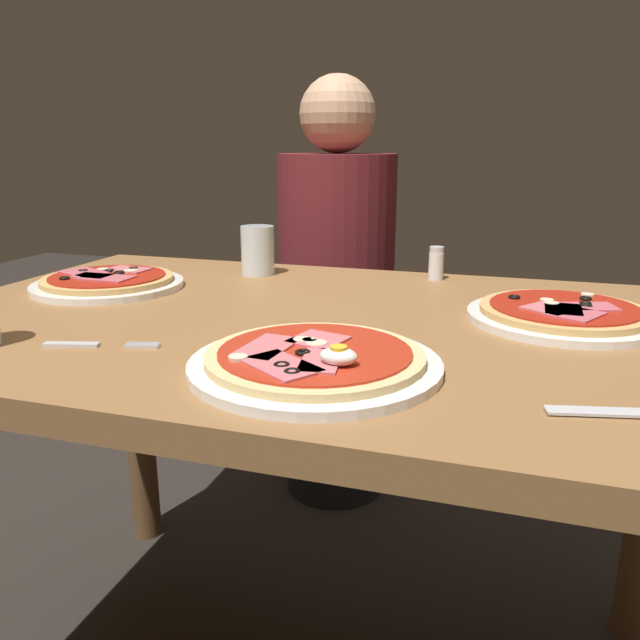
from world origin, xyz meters
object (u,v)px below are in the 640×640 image
Objects in this scene: dining_table at (315,382)px; diner_person at (336,307)px; pizza_across_right at (564,314)px; pizza_across_left at (108,282)px; fork at (92,345)px; pizza_foreground at (315,361)px; salt_shaker at (436,263)px; water_glass_far at (258,253)px.

dining_table is 0.77m from diner_person.
diner_person reaches higher than pizza_across_right.
pizza_across_left is 0.24× the size of diner_person.
fork reaches higher than dining_table.
pizza_foreground is 0.58m from salt_shaker.
dining_table is 4.60× the size of pizza_across_left.
pizza_across_left is 0.31m from water_glass_far.
salt_shaker is at bearing 56.57° from fork.
dining_table is at bearing -112.24° from salt_shaker.
pizza_across_left is 0.37m from fork.
pizza_across_left is 2.78× the size of water_glass_far.
salt_shaker is (0.07, 0.58, 0.02)m from pizza_foreground.
fork is at bearing -123.43° from salt_shaker.
water_glass_far is (-0.59, 0.20, 0.03)m from pizza_across_right.
salt_shaker is (-0.23, 0.25, 0.02)m from pizza_across_right.
pizza_foreground is 1.10× the size of pizza_across_left.
salt_shaker is at bearing 24.58° from pizza_across_left.
diner_person is at bearing 130.45° from pizza_across_right.
fork is (-0.02, -0.52, -0.04)m from water_glass_far.
pizza_across_right is at bearing -18.32° from water_glass_far.
dining_table is 0.27m from pizza_foreground.
water_glass_far reaches higher than salt_shaker.
water_glass_far reaches higher than dining_table.
pizza_foreground is at bearing 0.69° from fork.
dining_table is 12.80× the size of water_glass_far.
pizza_across_right reaches higher than fork.
dining_table is at bearing -10.59° from pizza_across_left.
pizza_across_left is 0.74m from diner_person.
water_glass_far is 1.51× the size of salt_shaker.
pizza_foreground is 1.98× the size of fork.
pizza_across_right is 0.70m from fork.
pizza_foreground is at bearing -31.16° from pizza_across_left.
water_glass_far is 0.09× the size of diner_person.
salt_shaker is (0.58, 0.27, 0.02)m from pizza_across_left.
diner_person is at bearing 68.41° from pizza_across_left.
pizza_across_right is 0.34m from salt_shaker.
water_glass_far reaches higher than pizza_foreground.
pizza_across_right is 0.25× the size of diner_person.
fork is at bearing -92.29° from water_glass_far.
diner_person is at bearing 86.35° from fork.
fork is 2.32× the size of salt_shaker.
salt_shaker is (0.36, 0.06, -0.01)m from water_glass_far.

